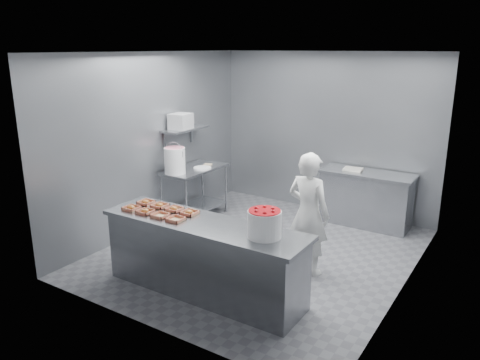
# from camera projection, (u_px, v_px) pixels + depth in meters

# --- Properties ---
(floor) EXTENTS (4.50, 4.50, 0.00)m
(floor) POSITION_uv_depth(u_px,v_px,m) (260.00, 252.00, 6.77)
(floor) COLOR #4C4C51
(floor) RESTS_ON ground
(ceiling) EXTENTS (4.50, 4.50, 0.00)m
(ceiling) POSITION_uv_depth(u_px,v_px,m) (263.00, 52.00, 6.01)
(ceiling) COLOR white
(ceiling) RESTS_ON wall_back
(wall_back) EXTENTS (4.00, 0.04, 2.80)m
(wall_back) POSITION_uv_depth(u_px,v_px,m) (326.00, 133.00, 8.21)
(wall_back) COLOR slate
(wall_back) RESTS_ON ground
(wall_left) EXTENTS (0.04, 4.50, 2.80)m
(wall_left) POSITION_uv_depth(u_px,v_px,m) (153.00, 143.00, 7.43)
(wall_left) COLOR slate
(wall_left) RESTS_ON ground
(wall_right) EXTENTS (0.04, 4.50, 2.80)m
(wall_right) POSITION_uv_depth(u_px,v_px,m) (413.00, 180.00, 5.35)
(wall_right) COLOR slate
(wall_right) RESTS_ON ground
(service_counter) EXTENTS (2.60, 0.70, 0.90)m
(service_counter) POSITION_uv_depth(u_px,v_px,m) (204.00, 257.00, 5.56)
(service_counter) COLOR slate
(service_counter) RESTS_ON ground
(prep_table) EXTENTS (0.60, 1.20, 0.90)m
(prep_table) POSITION_uv_depth(u_px,v_px,m) (195.00, 185.00, 7.95)
(prep_table) COLOR slate
(prep_table) RESTS_ON ground
(back_counter) EXTENTS (1.50, 0.60, 0.90)m
(back_counter) POSITION_uv_depth(u_px,v_px,m) (366.00, 198.00, 7.72)
(back_counter) COLOR slate
(back_counter) RESTS_ON ground
(wall_shelf) EXTENTS (0.35, 0.90, 0.03)m
(wall_shelf) POSITION_uv_depth(u_px,v_px,m) (185.00, 129.00, 7.78)
(wall_shelf) COLOR slate
(wall_shelf) RESTS_ON wall_left
(tray_0) EXTENTS (0.19, 0.18, 0.06)m
(tray_0) POSITION_uv_depth(u_px,v_px,m) (131.00, 208.00, 5.85)
(tray_0) COLOR tan
(tray_0) RESTS_ON service_counter
(tray_1) EXTENTS (0.19, 0.18, 0.06)m
(tray_1) POSITION_uv_depth(u_px,v_px,m) (145.00, 211.00, 5.73)
(tray_1) COLOR tan
(tray_1) RESTS_ON service_counter
(tray_2) EXTENTS (0.19, 0.18, 0.04)m
(tray_2) POSITION_uv_depth(u_px,v_px,m) (160.00, 215.00, 5.60)
(tray_2) COLOR tan
(tray_2) RESTS_ON service_counter
(tray_3) EXTENTS (0.19, 0.18, 0.04)m
(tray_3) POSITION_uv_depth(u_px,v_px,m) (176.00, 219.00, 5.48)
(tray_3) COLOR tan
(tray_3) RESTS_ON service_counter
(tray_4) EXTENTS (0.19, 0.18, 0.06)m
(tray_4) POSITION_uv_depth(u_px,v_px,m) (146.00, 202.00, 6.06)
(tray_4) COLOR tan
(tray_4) RESTS_ON service_counter
(tray_5) EXTENTS (0.19, 0.18, 0.06)m
(tray_5) POSITION_uv_depth(u_px,v_px,m) (160.00, 206.00, 5.94)
(tray_5) COLOR tan
(tray_5) RESTS_ON service_counter
(tray_6) EXTENTS (0.19, 0.18, 0.06)m
(tray_6) POSITION_uv_depth(u_px,v_px,m) (174.00, 209.00, 5.81)
(tray_6) COLOR tan
(tray_6) RESTS_ON service_counter
(tray_7) EXTENTS (0.19, 0.18, 0.06)m
(tray_7) POSITION_uv_depth(u_px,v_px,m) (189.00, 212.00, 5.69)
(tray_7) COLOR tan
(tray_7) RESTS_ON service_counter
(worker) EXTENTS (0.63, 0.46, 1.61)m
(worker) POSITION_uv_depth(u_px,v_px,m) (308.00, 214.00, 5.98)
(worker) COLOR silver
(worker) RESTS_ON ground
(strawberry_tub) EXTENTS (0.37, 0.37, 0.30)m
(strawberry_tub) POSITION_uv_depth(u_px,v_px,m) (264.00, 223.00, 4.97)
(strawberry_tub) COLOR white
(strawberry_tub) RESTS_ON service_counter
(glaze_bucket) EXTENTS (0.35, 0.33, 0.51)m
(glaze_bucket) POSITION_uv_depth(u_px,v_px,m) (175.00, 160.00, 7.47)
(glaze_bucket) COLOR white
(glaze_bucket) RESTS_ON prep_table
(bucket_lid) EXTENTS (0.31, 0.31, 0.02)m
(bucket_lid) POSITION_uv_depth(u_px,v_px,m) (202.00, 168.00, 7.82)
(bucket_lid) COLOR white
(bucket_lid) RESTS_ON prep_table
(rag) EXTENTS (0.15, 0.14, 0.02)m
(rag) POSITION_uv_depth(u_px,v_px,m) (208.00, 165.00, 8.06)
(rag) COLOR #CCB28C
(rag) RESTS_ON prep_table
(appliance) EXTENTS (0.33, 0.37, 0.25)m
(appliance) POSITION_uv_depth(u_px,v_px,m) (181.00, 121.00, 7.65)
(appliance) COLOR gray
(appliance) RESTS_ON wall_shelf
(paper_stack) EXTENTS (0.32, 0.25, 0.04)m
(paper_stack) POSITION_uv_depth(u_px,v_px,m) (353.00, 169.00, 7.72)
(paper_stack) COLOR silver
(paper_stack) RESTS_ON back_counter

